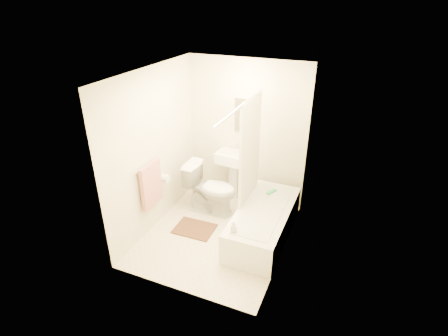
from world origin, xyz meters
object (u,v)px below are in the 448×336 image
at_px(sink, 233,173).
at_px(soap_bottle, 234,226).
at_px(toilet, 211,189).
at_px(bathtub, 263,223).
at_px(bath_mat, 195,229).

bearing_deg(sink, soap_bottle, -63.76).
bearing_deg(soap_bottle, toilet, 128.75).
bearing_deg(soap_bottle, sink, 112.00).
height_order(bathtub, soap_bottle, soap_bottle).
relative_size(bathtub, bath_mat, 2.74).
distance_m(toilet, sink, 0.56).
height_order(sink, bath_mat, sink).
xyz_separation_m(toilet, bath_mat, (-0.02, -0.57, -0.40)).
relative_size(toilet, bathtub, 0.51).
height_order(toilet, soap_bottle, toilet).
relative_size(sink, soap_bottle, 5.68).
bearing_deg(sink, toilet, -103.66).
distance_m(toilet, bath_mat, 0.70).
relative_size(bathtub, soap_bottle, 9.68).
bearing_deg(bathtub, soap_bottle, -108.63).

